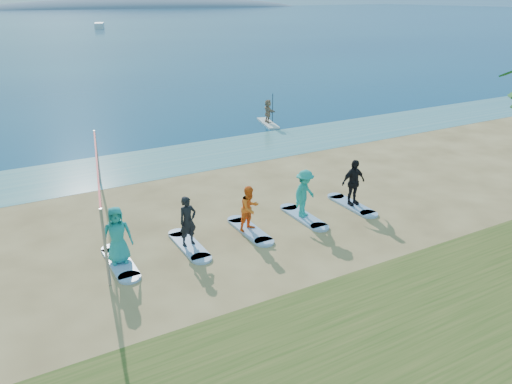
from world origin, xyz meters
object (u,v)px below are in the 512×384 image
paddleboarder (268,111)px  surfboard_3 (304,217)px  student_0 (117,235)px  surfboard_1 (189,245)px  boat_offshore_b (100,29)px  student_2 (250,208)px  student_1 (188,221)px  student_4 (353,182)px  student_3 (305,194)px  surfboard_0 (120,263)px  paddleboard (268,123)px  surfboard_4 (352,205)px  volleyball_net (99,176)px  surfboard_2 (250,230)px

paddleboarder → surfboard_3: size_ratio=0.69×
student_0 → surfboard_1: (2.39, 0.00, -0.99)m
boat_offshore_b → student_2: (-22.30, -117.42, 0.93)m
student_1 → student_4: bearing=-9.6°
student_3 → student_0: bearing=155.5°
paddleboarder → surfboard_0: size_ratio=0.69×
paddleboard → surfboard_1: 17.62m
paddleboard → student_3: bearing=-101.9°
paddleboard → surfboard_0: bearing=-121.6°
paddleboarder → surfboard_0: (-13.64, -13.56, -0.84)m
boat_offshore_b → surfboard_0: bearing=-87.0°
student_4 → student_2: bearing=-179.5°
student_2 → boat_offshore_b: bearing=63.6°
student_1 → surfboard_4: 7.22m
student_1 → volleyball_net: bearing=112.7°
volleyball_net → surfboard_1: bearing=-57.8°
paddleboarder → student_1: size_ratio=0.87×
student_0 → student_1: size_ratio=1.08×
student_4 → surfboard_0: bearing=-179.5°
boat_offshore_b → surfboard_4: 118.72m
paddleboard → surfboard_4: bearing=-93.2°
surfboard_1 → paddleboard: bearing=50.3°
volleyball_net → student_0: bearing=-95.1°
volleyball_net → surfboard_0: volleyball_net is taller
surfboard_1 → student_4: 7.23m
surfboard_1 → surfboard_4: bearing=0.0°
paddleboard → surfboard_0: paddleboard is taller
student_0 → student_2: bearing=8.9°
paddleboard → student_0: (-13.64, -13.56, 0.98)m
volleyball_net → student_0: 3.44m
paddleboarder → boat_offshore_b: size_ratio=0.27×
surfboard_4 → student_4: student_4 is taller
boat_offshore_b → volleyball_net: bearing=-87.3°
surfboard_2 → surfboard_4: size_ratio=1.00×
surfboard_3 → boat_offshore_b: bearing=80.4°
paddleboarder → surfboard_2: (-8.87, -13.56, -0.84)m
student_2 → surfboard_3: 2.55m
paddleboarder → surfboard_1: paddleboarder is taller
student_1 → surfboard_2: (2.39, 0.00, -0.92)m
paddleboarder → surfboard_2: size_ratio=0.69×
paddleboard → student_3: student_3 is taller
surfboard_1 → student_3: student_3 is taller
surfboard_2 → student_3: student_3 is taller
surfboard_2 → student_3: (2.39, 0.00, 0.98)m
paddleboarder → student_3: bearing=161.3°
volleyball_net → surfboard_4: volleyball_net is taller
surfboard_2 → student_2: size_ratio=1.31×
surfboard_0 → student_2: size_ratio=1.31×
student_1 → student_2: student_1 is taller
student_4 → surfboard_1: bearing=-179.5°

